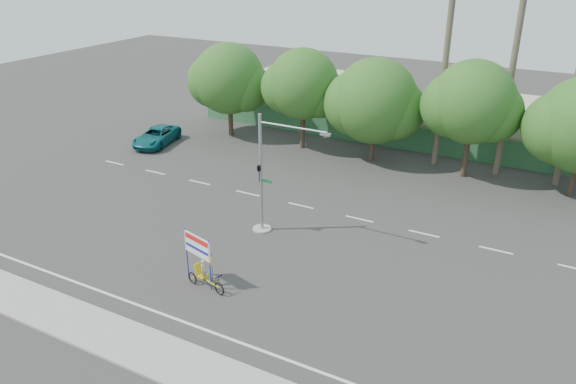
% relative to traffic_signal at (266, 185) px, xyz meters
% --- Properties ---
extents(ground, '(120.00, 120.00, 0.00)m').
position_rel_traffic_signal_xyz_m(ground, '(2.20, -3.98, -2.92)').
color(ground, '#33302D').
rests_on(ground, ground).
extents(sidewalk_near, '(50.00, 2.40, 0.12)m').
position_rel_traffic_signal_xyz_m(sidewalk_near, '(2.20, -11.48, -2.86)').
color(sidewalk_near, gray).
rests_on(sidewalk_near, ground).
extents(fence, '(38.00, 0.08, 2.00)m').
position_rel_traffic_signal_xyz_m(fence, '(2.20, 17.52, -1.92)').
color(fence, '#336B3D').
rests_on(fence, ground).
extents(building_left, '(12.00, 8.00, 4.00)m').
position_rel_traffic_signal_xyz_m(building_left, '(-7.80, 22.02, -0.92)').
color(building_left, beige).
rests_on(building_left, ground).
extents(building_right, '(14.00, 8.00, 3.60)m').
position_rel_traffic_signal_xyz_m(building_right, '(10.20, 22.02, -1.12)').
color(building_right, beige).
rests_on(building_right, ground).
extents(tree_far_left, '(7.14, 6.00, 7.96)m').
position_rel_traffic_signal_xyz_m(tree_far_left, '(-11.85, 14.02, 1.84)').
color(tree_far_left, '#473828').
rests_on(tree_far_left, ground).
extents(tree_left, '(6.66, 5.60, 8.07)m').
position_rel_traffic_signal_xyz_m(tree_left, '(-4.85, 14.02, 2.14)').
color(tree_left, '#473828').
rests_on(tree_left, ground).
extents(tree_center, '(7.62, 6.40, 7.85)m').
position_rel_traffic_signal_xyz_m(tree_center, '(1.14, 14.02, 1.55)').
color(tree_center, '#473828').
rests_on(tree_center, ground).
extents(tree_right, '(6.90, 5.80, 8.36)m').
position_rel_traffic_signal_xyz_m(tree_right, '(8.15, 14.02, 2.32)').
color(tree_right, '#473828').
rests_on(tree_right, ground).
extents(palm_tall, '(3.73, 3.79, 17.45)m').
position_rel_traffic_signal_xyz_m(palm_tall, '(10.20, 15.52, 7.55)').
color(palm_tall, '#70604C').
rests_on(palm_tall, ground).
extents(palm_short, '(3.73, 3.79, 14.45)m').
position_rel_traffic_signal_xyz_m(palm_short, '(5.70, 15.52, 5.94)').
color(palm_short, '#70604C').
rests_on(palm_short, ground).
extents(traffic_signal, '(4.72, 1.10, 7.00)m').
position_rel_traffic_signal_xyz_m(traffic_signal, '(0.00, 0.00, 0.00)').
color(traffic_signal, gray).
rests_on(traffic_signal, ground).
extents(trike_billboard, '(2.71, 1.05, 2.73)m').
position_rel_traffic_signal_xyz_m(trike_billboard, '(0.10, -6.32, -1.82)').
color(trike_billboard, black).
rests_on(trike_billboard, ground).
extents(pickup_truck, '(3.40, 5.52, 1.43)m').
position_rel_traffic_signal_xyz_m(pickup_truck, '(-15.84, 8.94, -2.20)').
color(pickup_truck, '#0D5E61').
rests_on(pickup_truck, ground).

